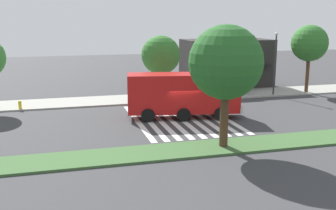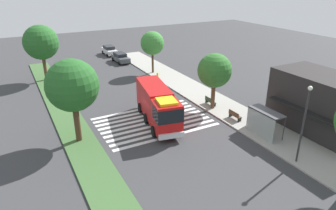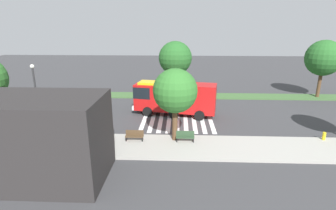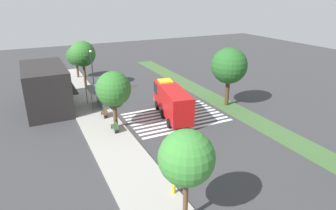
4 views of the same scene
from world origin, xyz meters
name	(u,v)px [view 4 (image 4 of 4)]	position (x,y,z in m)	size (l,w,h in m)	color
ground_plane	(175,117)	(0.00, 0.00, 0.00)	(120.00, 120.00, 0.00)	#38383A
sidewalk	(105,130)	(0.00, 8.75, 0.07)	(60.00, 4.64, 0.14)	#9E9B93
median_strip	(228,106)	(0.00, -7.93, 0.07)	(60.00, 3.00, 0.14)	#3D6033
crosswalk	(175,117)	(-0.06, 0.00, 0.01)	(7.65, 11.57, 0.01)	silver
fire_truck	(172,100)	(0.51, 0.25, 2.11)	(9.63, 4.12, 3.76)	#B71414
bus_stop_shelter	(96,93)	(7.69, 7.72, 1.89)	(3.50, 1.40, 2.46)	#4C4C51
bench_near_shelter	(105,113)	(3.69, 7.75, 0.59)	(1.60, 0.50, 0.90)	#4C3823
bench_west_of_shelter	(115,127)	(-0.79, 7.75, 0.59)	(1.60, 0.50, 0.90)	#2D472D
street_lamp	(92,69)	(12.42, 7.03, 4.00)	(0.36, 0.36, 6.58)	#2D2D30
storefront_building	(46,88)	(9.79, 13.63, 2.83)	(10.31, 5.95, 5.67)	#282626
sidewalk_tree_far_west	(187,158)	(-15.82, 7.43, 4.74)	(3.60, 3.60, 6.42)	#513823
sidewalk_tree_west	(113,89)	(0.13, 7.43, 4.58)	(3.81, 3.81, 6.38)	#513823
sidewalk_tree_center	(83,54)	(16.71, 7.43, 5.45)	(3.94, 3.94, 7.32)	#513823
sidewalk_tree_east	(76,56)	(23.39, 7.43, 3.91)	(3.32, 3.32, 5.46)	#513823
median_tree_west	(229,66)	(0.37, -7.93, 5.48)	(4.64, 4.64, 7.70)	#47301E
fire_hydrant	(174,189)	(-13.15, 6.93, 0.49)	(0.28, 0.28, 0.70)	gold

